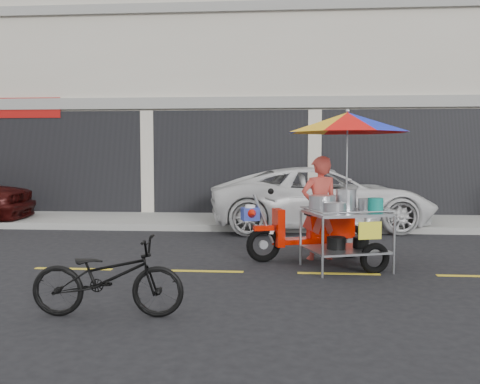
{
  "coord_description": "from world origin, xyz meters",
  "views": [
    {
      "loc": [
        -0.81,
        -7.8,
        1.77
      ],
      "look_at": [
        -1.5,
        0.6,
        1.15
      ],
      "focal_mm": 40.0,
      "sensor_mm": 36.0,
      "label": 1
    }
  ],
  "objects": [
    {
      "name": "ground",
      "position": [
        0.0,
        0.0,
        0.0
      ],
      "size": [
        90.0,
        90.0,
        0.0
      ],
      "primitive_type": "plane",
      "color": "black"
    },
    {
      "name": "sidewalk",
      "position": [
        0.0,
        5.5,
        0.07
      ],
      "size": [
        45.0,
        3.0,
        0.15
      ],
      "primitive_type": "cube",
      "color": "gray",
      "rests_on": "ground"
    },
    {
      "name": "shophouse_block",
      "position": [
        2.82,
        10.59,
        4.24
      ],
      "size": [
        36.0,
        8.11,
        10.4
      ],
      "color": "beige",
      "rests_on": "ground"
    },
    {
      "name": "centerline",
      "position": [
        0.0,
        0.0,
        0.0
      ],
      "size": [
        42.0,
        0.1,
        0.01
      ],
      "primitive_type": "cube",
      "color": "gold",
      "rests_on": "ground"
    },
    {
      "name": "white_pickup",
      "position": [
        0.08,
        4.7,
        0.72
      ],
      "size": [
        5.45,
        3.06,
        1.44
      ],
      "primitive_type": "imported",
      "rotation": [
        0.0,
        0.0,
        1.71
      ],
      "color": "white",
      "rests_on": "ground"
    },
    {
      "name": "near_bicycle",
      "position": [
        -2.7,
        -2.26,
        0.43
      ],
      "size": [
        1.67,
        0.65,
        0.87
      ],
      "primitive_type": "imported",
      "rotation": [
        0.0,
        0.0,
        1.62
      ],
      "color": "black",
      "rests_on": "ground"
    },
    {
      "name": "food_vendor_rig",
      "position": [
        -0.0,
        0.63,
        1.53
      ],
      "size": [
        2.83,
        2.35,
        2.44
      ],
      "rotation": [
        0.0,
        0.0,
        0.32
      ],
      "color": "black",
      "rests_on": "ground"
    }
  ]
}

